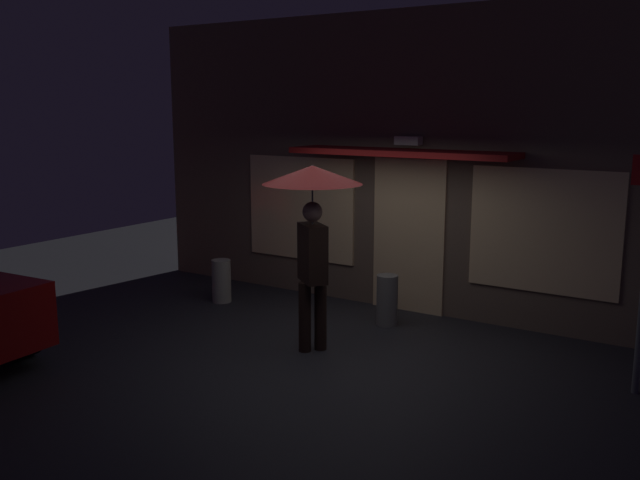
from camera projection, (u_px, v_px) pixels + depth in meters
The scene contains 5 objects.
ground_plane at pixel (327, 354), 8.43m from camera, with size 18.00×18.00×0.00m, color #26262B.
building_facade at pixel (415, 165), 9.96m from camera, with size 9.13×1.00×4.23m.
person_with_umbrella at pixel (312, 203), 8.22m from camera, with size 1.18×1.18×2.25m.
sidewalk_bollard at pixel (387, 300), 9.49m from camera, with size 0.29×0.29×0.69m, color slate.
sidewalk_bollard_2 at pixel (221, 281), 10.61m from camera, with size 0.29×0.29×0.65m, color #9E998E.
Camera 1 is at (4.29, -6.78, 2.93)m, focal length 39.50 mm.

